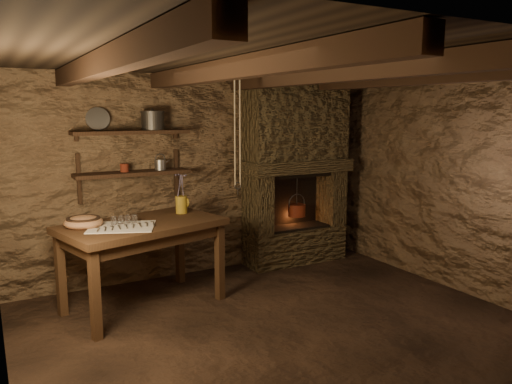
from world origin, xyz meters
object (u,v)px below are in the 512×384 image
red_pot (297,209)px  work_table (143,262)px  wooden_bowl (84,222)px  stoneware_jug (181,196)px  iron_stockpot (153,121)px

red_pot → work_table: bearing=-166.6°
work_table → wooden_bowl: size_ratio=4.69×
stoneware_jug → iron_stockpot: (-0.17, 0.40, 0.80)m
stoneware_jug → red_pot: 1.74m
work_table → wooden_bowl: bearing=156.9°
work_table → stoneware_jug: 0.82m
stoneware_jug → wooden_bowl: 1.07m
stoneware_jug → wooden_bowl: stoneware_jug is taller
wooden_bowl → iron_stockpot: iron_stockpot is taller
work_table → iron_stockpot: 1.57m
work_table → stoneware_jug: (0.51, 0.24, 0.59)m
iron_stockpot → work_table: bearing=-118.3°
work_table → wooden_bowl: wooden_bowl is taller
work_table → red_pot: 2.27m
red_pot → stoneware_jug: bearing=-170.5°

